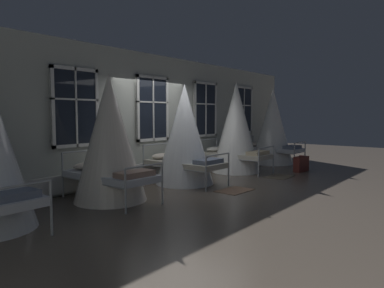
{
  "coord_description": "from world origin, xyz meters",
  "views": [
    {
      "loc": [
        -6.73,
        -5.45,
        1.67
      ],
      "look_at": [
        0.22,
        0.08,
        0.94
      ],
      "focal_mm": 34.27,
      "sensor_mm": 36.0,
      "label": 1
    }
  ],
  "objects_px": {
    "cot_fourth": "(236,129)",
    "cot_fifth": "(272,127)",
    "cot_third": "(185,136)",
    "suitcase_dark": "(301,164)",
    "cot_second": "(110,140)"
  },
  "relations": [
    {
      "from": "cot_second",
      "to": "suitcase_dark",
      "type": "bearing_deg",
      "value": -103.06
    },
    {
      "from": "cot_fifth",
      "to": "cot_third",
      "type": "bearing_deg",
      "value": 89.67
    },
    {
      "from": "cot_fourth",
      "to": "cot_fifth",
      "type": "xyz_separation_m",
      "value": [
        2.27,
        -0.03,
        -0.03
      ]
    },
    {
      "from": "cot_second",
      "to": "cot_third",
      "type": "relative_size",
      "value": 1.02
    },
    {
      "from": "cot_third",
      "to": "cot_fifth",
      "type": "height_order",
      "value": "cot_fifth"
    },
    {
      "from": "cot_second",
      "to": "cot_fifth",
      "type": "height_order",
      "value": "cot_fifth"
    },
    {
      "from": "cot_second",
      "to": "cot_third",
      "type": "xyz_separation_m",
      "value": [
        2.23,
        -0.01,
        -0.03
      ]
    },
    {
      "from": "cot_third",
      "to": "cot_fourth",
      "type": "distance_m",
      "value": 2.31
    },
    {
      "from": "cot_second",
      "to": "cot_fifth",
      "type": "xyz_separation_m",
      "value": [
        6.81,
        -0.04,
        0.04
      ]
    },
    {
      "from": "cot_fourth",
      "to": "suitcase_dark",
      "type": "relative_size",
      "value": 4.44
    },
    {
      "from": "cot_fourth",
      "to": "cot_fifth",
      "type": "distance_m",
      "value": 2.27
    },
    {
      "from": "cot_second",
      "to": "suitcase_dark",
      "type": "height_order",
      "value": "cot_second"
    },
    {
      "from": "cot_third",
      "to": "cot_fourth",
      "type": "xyz_separation_m",
      "value": [
        2.31,
        -0.01,
        0.1
      ]
    },
    {
      "from": "cot_third",
      "to": "suitcase_dark",
      "type": "height_order",
      "value": "cot_third"
    },
    {
      "from": "cot_third",
      "to": "cot_fifth",
      "type": "bearing_deg",
      "value": -89.55
    }
  ]
}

